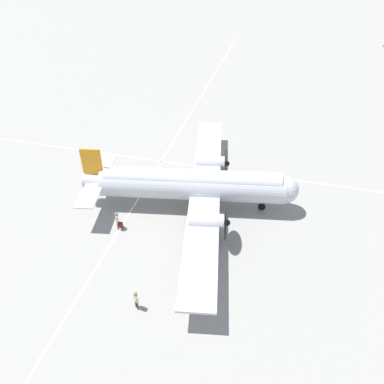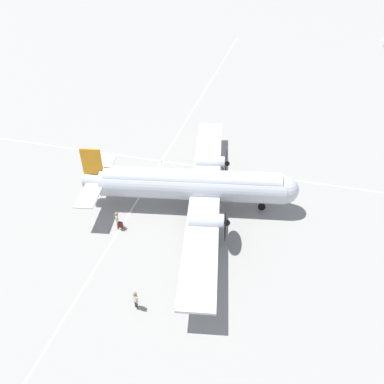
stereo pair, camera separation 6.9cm
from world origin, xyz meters
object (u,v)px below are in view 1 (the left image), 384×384
(airliner_main, at_px, (197,185))
(passenger_boarding, at_px, (117,219))
(crew_foreground, at_px, (136,299))
(suitcase_near_door, at_px, (121,225))

(airliner_main, distance_m, passenger_boarding, 7.74)
(airliner_main, distance_m, crew_foreground, 12.31)
(airliner_main, bearing_deg, suitcase_near_door, -151.94)
(crew_foreground, distance_m, suitcase_near_door, 8.82)
(airliner_main, xyz_separation_m, passenger_boarding, (-5.96, -4.72, -1.45))
(airliner_main, relative_size, passenger_boarding, 14.82)
(airliner_main, height_order, suitcase_near_door, airliner_main)
(crew_foreground, bearing_deg, suitcase_near_door, 157.86)
(passenger_boarding, height_order, suitcase_near_door, passenger_boarding)
(crew_foreground, xyz_separation_m, passenger_boarding, (-4.66, 7.42, 0.08))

